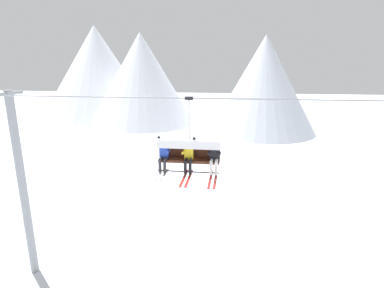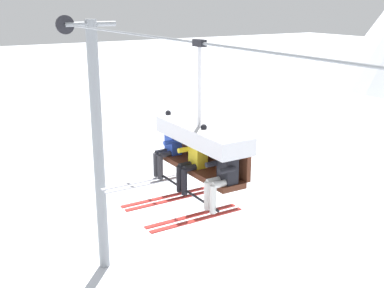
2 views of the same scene
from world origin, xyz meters
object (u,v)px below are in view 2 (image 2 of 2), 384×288
object	(u,v)px
lift_tower_near	(97,145)
chairlift_chair	(202,141)
skier_yellow	(192,158)
skier_blue	(168,145)
skier_black	(221,174)

from	to	relation	value
lift_tower_near	chairlift_chair	xyz separation A→B (m)	(7.52, -0.71, 2.11)
skier_yellow	skier_blue	bearing A→B (deg)	180.00
lift_tower_near	chairlift_chair	world-z (taller)	lift_tower_near
chairlift_chair	skier_blue	distance (m)	0.99
skier_yellow	skier_black	xyz separation A→B (m)	(0.92, -0.01, -0.02)
lift_tower_near	skier_black	distance (m)	8.68
skier_blue	skier_black	bearing A→B (deg)	-0.21
lift_tower_near	chairlift_chair	size ratio (longest dim) A/B	3.22
skier_blue	lift_tower_near	bearing A→B (deg)	172.03
skier_black	skier_yellow	bearing A→B (deg)	179.57
lift_tower_near	skier_blue	size ratio (longest dim) A/B	5.06
skier_yellow	skier_black	distance (m)	0.92
skier_blue	skier_black	size ratio (longest dim) A/B	1.00
lift_tower_near	skier_blue	world-z (taller)	lift_tower_near
lift_tower_near	skier_yellow	distance (m)	7.80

